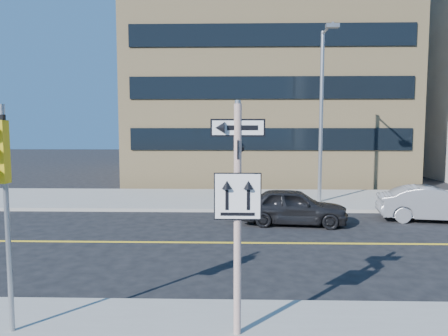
{
  "coord_description": "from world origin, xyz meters",
  "views": [
    {
      "loc": [
        -0.03,
        -9.84,
        3.78
      ],
      "look_at": [
        -0.41,
        4.0,
        2.44
      ],
      "focal_mm": 35.0,
      "sensor_mm": 36.0,
      "label": 1
    }
  ],
  "objects_px": {
    "sign_pole": "(238,205)",
    "streetlight_a": "(322,105)",
    "parked_car_a": "(293,206)",
    "parked_car_b": "(433,204)",
    "traffic_signal": "(0,171)"
  },
  "relations": [
    {
      "from": "sign_pole",
      "to": "streetlight_a",
      "type": "height_order",
      "value": "streetlight_a"
    },
    {
      "from": "parked_car_a",
      "to": "parked_car_b",
      "type": "xyz_separation_m",
      "value": [
        5.64,
        0.71,
        -0.0
      ]
    },
    {
      "from": "parked_car_a",
      "to": "parked_car_b",
      "type": "distance_m",
      "value": 5.69
    },
    {
      "from": "streetlight_a",
      "to": "traffic_signal",
      "type": "bearing_deg",
      "value": -120.8
    },
    {
      "from": "sign_pole",
      "to": "traffic_signal",
      "type": "xyz_separation_m",
      "value": [
        -4.0,
        -0.15,
        0.59
      ]
    },
    {
      "from": "traffic_signal",
      "to": "parked_car_a",
      "type": "relative_size",
      "value": 0.98
    },
    {
      "from": "streetlight_a",
      "to": "sign_pole",
      "type": "bearing_deg",
      "value": -106.77
    },
    {
      "from": "traffic_signal",
      "to": "streetlight_a",
      "type": "xyz_separation_m",
      "value": [
        8.0,
        13.42,
        1.73
      ]
    },
    {
      "from": "parked_car_a",
      "to": "parked_car_b",
      "type": "bearing_deg",
      "value": -76.76
    },
    {
      "from": "traffic_signal",
      "to": "streetlight_a",
      "type": "relative_size",
      "value": 0.5
    },
    {
      "from": "sign_pole",
      "to": "parked_car_a",
      "type": "distance_m",
      "value": 9.67
    },
    {
      "from": "sign_pole",
      "to": "traffic_signal",
      "type": "distance_m",
      "value": 4.05
    },
    {
      "from": "sign_pole",
      "to": "parked_car_b",
      "type": "xyz_separation_m",
      "value": [
        7.82,
        9.97,
        -1.74
      ]
    },
    {
      "from": "parked_car_b",
      "to": "streetlight_a",
      "type": "bearing_deg",
      "value": 58.12
    },
    {
      "from": "streetlight_a",
      "to": "parked_car_b",
      "type": "bearing_deg",
      "value": -40.82
    }
  ]
}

